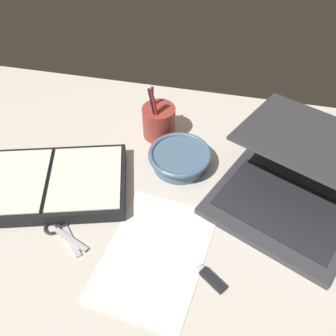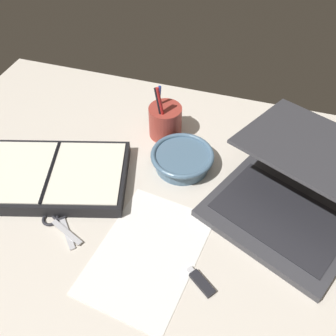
{
  "view_description": "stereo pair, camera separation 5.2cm",
  "coord_description": "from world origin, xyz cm",
  "px_view_note": "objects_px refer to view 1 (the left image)",
  "views": [
    {
      "loc": [
        11.35,
        -50.08,
        72.32
      ],
      "look_at": [
        -1.31,
        8.19,
        9.0
      ],
      "focal_mm": 40.0,
      "sensor_mm": 36.0,
      "label": 1
    },
    {
      "loc": [
        16.41,
        -48.74,
        72.32
      ],
      "look_at": [
        -1.31,
        8.19,
        9.0
      ],
      "focal_mm": 40.0,
      "sensor_mm": 36.0,
      "label": 2
    }
  ],
  "objects_px": {
    "laptop": "(293,186)",
    "scissors": "(60,228)",
    "pen_cup": "(159,121)",
    "planner": "(50,184)",
    "bowl": "(178,158)"
  },
  "relations": [
    {
      "from": "pen_cup",
      "to": "planner",
      "type": "xyz_separation_m",
      "value": [
        -0.21,
        -0.25,
        -0.03
      ]
    },
    {
      "from": "laptop",
      "to": "scissors",
      "type": "distance_m",
      "value": 0.53
    },
    {
      "from": "laptop",
      "to": "scissors",
      "type": "bearing_deg",
      "value": -134.77
    },
    {
      "from": "bowl",
      "to": "planner",
      "type": "xyz_separation_m",
      "value": [
        -0.29,
        -0.14,
        -0.01
      ]
    },
    {
      "from": "laptop",
      "to": "planner",
      "type": "height_order",
      "value": "laptop"
    },
    {
      "from": "pen_cup",
      "to": "planner",
      "type": "height_order",
      "value": "pen_cup"
    },
    {
      "from": "bowl",
      "to": "planner",
      "type": "distance_m",
      "value": 0.32
    },
    {
      "from": "bowl",
      "to": "pen_cup",
      "type": "relative_size",
      "value": 0.96
    },
    {
      "from": "pen_cup",
      "to": "planner",
      "type": "bearing_deg",
      "value": -130.33
    },
    {
      "from": "laptop",
      "to": "pen_cup",
      "type": "bearing_deg",
      "value": 178.97
    },
    {
      "from": "laptop",
      "to": "scissors",
      "type": "height_order",
      "value": "laptop"
    },
    {
      "from": "bowl",
      "to": "scissors",
      "type": "xyz_separation_m",
      "value": [
        -0.22,
        -0.25,
        -0.02
      ]
    },
    {
      "from": "laptop",
      "to": "bowl",
      "type": "xyz_separation_m",
      "value": [
        -0.28,
        0.06,
        -0.03
      ]
    },
    {
      "from": "laptop",
      "to": "planner",
      "type": "distance_m",
      "value": 0.57
    },
    {
      "from": "bowl",
      "to": "planner",
      "type": "height_order",
      "value": "bowl"
    }
  ]
}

